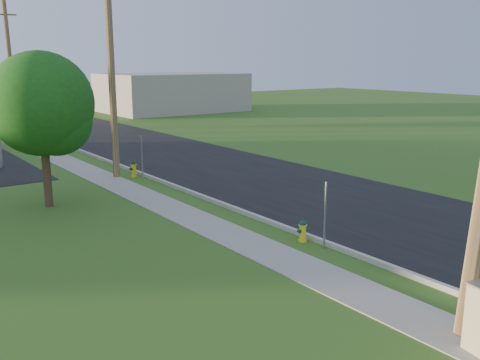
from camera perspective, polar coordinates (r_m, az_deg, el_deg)
name	(u,v)px	position (r m, az deg, el deg)	size (l,w,h in m)	color
ground_plane	(448,302)	(13.28, 21.34, -12.07)	(140.00, 140.00, 0.00)	#375D1B
road	(298,190)	(22.70, 6.20, -1.06)	(8.00, 120.00, 0.02)	black
curb	(219,203)	(20.27, -2.20, -2.47)	(0.15, 120.00, 0.15)	#A3A196
sidewalk	(179,212)	(19.40, -6.49, -3.43)	(1.50, 120.00, 0.03)	gray
utility_pole_mid	(111,70)	(25.24, -13.56, 11.38)	(1.40, 0.32, 9.80)	brown
utility_pole_far	(11,68)	(42.40, -23.25, 10.89)	(1.40, 0.32, 9.50)	brown
sign_post_near	(325,216)	(15.56, 9.07, -3.79)	(0.05, 0.04, 2.00)	gray
sign_post_mid	(142,157)	(25.05, -10.41, 2.41)	(0.05, 0.04, 2.00)	gray
sign_post_far	(57,130)	(36.32, -18.92, 5.07)	(0.05, 0.04, 2.00)	gray
distant_building	(172,92)	(58.69, -7.28, 9.26)	(14.00, 10.00, 4.00)	gray
tree_verge	(45,108)	(20.65, -20.10, 7.23)	(3.78, 3.78, 5.72)	#3B2C1B
hydrant_near	(303,231)	(16.28, 6.71, -5.41)	(0.36, 0.32, 0.69)	yellow
hydrant_mid	(134,169)	(25.53, -11.27, 1.17)	(0.41, 0.37, 0.80)	gold
hydrant_far	(51,139)	(36.72, -19.47, 4.11)	(0.39, 0.35, 0.76)	gold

